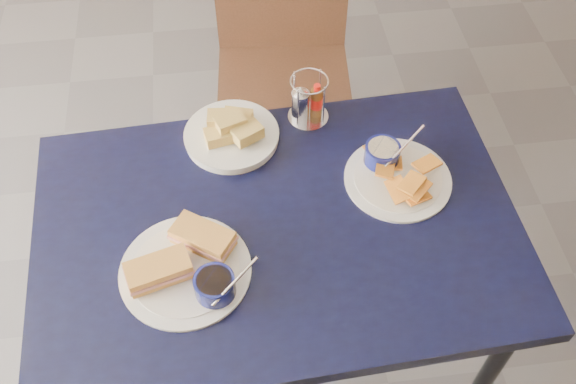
{
  "coord_description": "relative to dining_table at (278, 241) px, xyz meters",
  "views": [
    {
      "loc": [
        -0.04,
        -0.73,
        2.0
      ],
      "look_at": [
        0.07,
        0.18,
        0.82
      ],
      "focal_mm": 40.0,
      "sensor_mm": 36.0,
      "label": 1
    }
  ],
  "objects": [
    {
      "name": "sandwich_plate",
      "position": [
        -0.21,
        -0.1,
        0.09
      ],
      "size": [
        0.31,
        0.3,
        0.12
      ],
      "color": "white",
      "rests_on": "dining_table"
    },
    {
      "name": "plantain_plate",
      "position": [
        0.3,
        0.12,
        0.09
      ],
      "size": [
        0.27,
        0.27,
        0.12
      ],
      "color": "white",
      "rests_on": "dining_table"
    },
    {
      "name": "chair_far",
      "position": [
        0.11,
        0.88,
        -0.13
      ],
      "size": [
        0.49,
        0.47,
        0.96
      ],
      "color": "#321B10",
      "rests_on": "ground"
    },
    {
      "name": "bread_basket",
      "position": [
        -0.09,
        0.29,
        0.1
      ],
      "size": [
        0.24,
        0.24,
        0.08
      ],
      "color": "white",
      "rests_on": "dining_table"
    },
    {
      "name": "dining_table",
      "position": [
        0.0,
        0.0,
        0.0
      ],
      "size": [
        1.18,
        0.82,
        0.75
      ],
      "color": "black",
      "rests_on": "ground"
    },
    {
      "name": "condiment_caddy",
      "position": [
        0.12,
        0.34,
        0.13
      ],
      "size": [
        0.11,
        0.11,
        0.14
      ],
      "color": "silver",
      "rests_on": "dining_table"
    }
  ]
}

